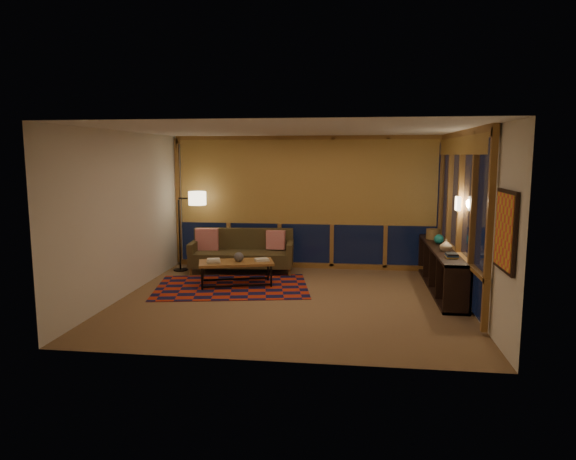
# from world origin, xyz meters

# --- Properties ---
(floor) EXTENTS (5.50, 5.00, 0.01)m
(floor) POSITION_xyz_m (0.00, 0.00, 0.00)
(floor) COLOR #99794F
(floor) RESTS_ON ground
(ceiling) EXTENTS (5.50, 5.00, 0.01)m
(ceiling) POSITION_xyz_m (0.00, 0.00, 2.70)
(ceiling) COLOR silver
(ceiling) RESTS_ON walls
(walls) EXTENTS (5.51, 5.01, 2.70)m
(walls) POSITION_xyz_m (0.00, 0.00, 1.35)
(walls) COLOR silver
(walls) RESTS_ON floor
(window_wall_back) EXTENTS (5.30, 0.16, 2.60)m
(window_wall_back) POSITION_xyz_m (0.00, 2.43, 1.35)
(window_wall_back) COLOR olive
(window_wall_back) RESTS_ON walls
(window_wall_right) EXTENTS (0.16, 3.70, 2.60)m
(window_wall_right) POSITION_xyz_m (2.68, 0.60, 1.35)
(window_wall_right) COLOR olive
(window_wall_right) RESTS_ON walls
(wall_art) EXTENTS (0.06, 0.74, 0.94)m
(wall_art) POSITION_xyz_m (2.71, -1.85, 1.45)
(wall_art) COLOR #DF412D
(wall_art) RESTS_ON walls
(wall_sconce) EXTENTS (0.12, 0.18, 0.22)m
(wall_sconce) POSITION_xyz_m (2.62, 0.45, 1.55)
(wall_sconce) COLOR #FEE7B7
(wall_sconce) RESTS_ON walls
(sofa) EXTENTS (2.08, 0.98, 0.83)m
(sofa) POSITION_xyz_m (-1.22, 1.87, 0.41)
(sofa) COLOR #4E4023
(sofa) RESTS_ON floor
(pillow_left) EXTENTS (0.46, 0.20, 0.45)m
(pillow_left) POSITION_xyz_m (-1.95, 1.95, 0.64)
(pillow_left) COLOR red
(pillow_left) RESTS_ON sofa
(pillow_right) EXTENTS (0.38, 0.15, 0.38)m
(pillow_right) POSITION_xyz_m (-0.57, 2.10, 0.60)
(pillow_right) COLOR red
(pillow_right) RESTS_ON sofa
(area_rug) EXTENTS (2.92, 2.22, 0.01)m
(area_rug) POSITION_xyz_m (-1.14, 0.67, 0.01)
(area_rug) COLOR #AD2910
(area_rug) RESTS_ON floor
(coffee_table) EXTENTS (1.42, 0.94, 0.44)m
(coffee_table) POSITION_xyz_m (-1.09, 0.81, 0.22)
(coffee_table) COLOR olive
(coffee_table) RESTS_ON floor
(book_stack_a) EXTENTS (0.25, 0.22, 0.06)m
(book_stack_a) POSITION_xyz_m (-1.46, 0.66, 0.47)
(book_stack_a) COLOR beige
(book_stack_a) RESTS_ON coffee_table
(book_stack_b) EXTENTS (0.33, 0.31, 0.05)m
(book_stack_b) POSITION_xyz_m (-0.64, 0.92, 0.46)
(book_stack_b) COLOR beige
(book_stack_b) RESTS_ON coffee_table
(ceramic_pot) EXTENTS (0.18, 0.18, 0.18)m
(ceramic_pot) POSITION_xyz_m (-1.04, 0.80, 0.52)
(ceramic_pot) COLOR #282828
(ceramic_pot) RESTS_ON coffee_table
(floor_lamp) EXTENTS (0.60, 0.46, 1.61)m
(floor_lamp) POSITION_xyz_m (-2.49, 1.85, 0.80)
(floor_lamp) COLOR black
(floor_lamp) RESTS_ON floor
(bookshelf) EXTENTS (0.40, 2.98, 0.74)m
(bookshelf) POSITION_xyz_m (2.49, 0.97, 0.37)
(bookshelf) COLOR black
(bookshelf) RESTS_ON floor
(basket) EXTENTS (0.28, 0.28, 0.19)m
(basket) POSITION_xyz_m (2.47, 1.89, 0.84)
(basket) COLOR brown
(basket) RESTS_ON bookshelf
(teal_bowl) EXTENTS (0.18, 0.18, 0.17)m
(teal_bowl) POSITION_xyz_m (2.49, 1.32, 0.83)
(teal_bowl) COLOR #12615C
(teal_bowl) RESTS_ON bookshelf
(vase) EXTENTS (0.25, 0.25, 0.21)m
(vase) POSITION_xyz_m (2.49, 0.59, 0.85)
(vase) COLOR tan
(vase) RESTS_ON bookshelf
(shelf_book_stack) EXTENTS (0.18, 0.23, 0.06)m
(shelf_book_stack) POSITION_xyz_m (2.49, 0.07, 0.78)
(shelf_book_stack) COLOR beige
(shelf_book_stack) RESTS_ON bookshelf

